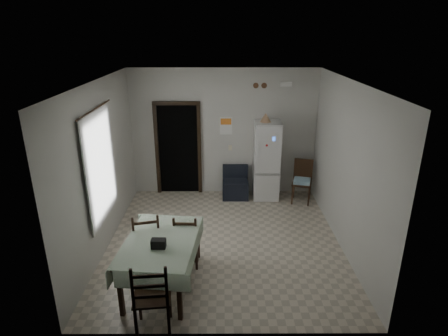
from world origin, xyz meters
The scene contains 25 objects.
ground centered at (0.00, 0.00, 0.00)m, with size 4.50×4.50×0.00m, color #BEB29B.
ceiling centered at (0.00, 0.00, 2.90)m, with size 4.20×4.50×0.02m, color white, non-canonical shape.
wall_back centered at (0.00, 2.25, 1.45)m, with size 4.20×0.02×2.90m, color beige, non-canonical shape.
wall_front centered at (0.00, -2.25, 1.45)m, with size 4.20×0.02×2.90m, color beige, non-canonical shape.
wall_left centered at (-2.10, 0.00, 1.45)m, with size 0.02×4.50×2.90m, color beige, non-canonical shape.
wall_right centered at (2.10, 0.00, 1.45)m, with size 0.02×4.50×2.90m, color beige, non-canonical shape.
doorway centered at (-1.05, 2.45, 1.06)m, with size 1.06×0.52×2.22m.
window_recess centered at (-2.15, -0.20, 1.55)m, with size 0.10×1.20×1.60m, color silver.
curtain centered at (-2.04, -0.20, 1.55)m, with size 0.02×1.45×1.85m, color beige.
curtain_rod centered at (-2.03, -0.20, 2.50)m, with size 0.02×0.02×1.60m, color black.
calendar centered at (0.05, 2.24, 1.62)m, with size 0.28×0.02×0.40m, color white.
calendar_image centered at (0.05, 2.23, 1.72)m, with size 0.24×0.01×0.14m, color orange.
light_switch centered at (0.15, 2.24, 1.10)m, with size 0.08×0.02×0.12m, color beige.
vent_left centered at (0.70, 2.23, 2.52)m, with size 0.12×0.12×0.03m, color #523421.
vent_right centered at (0.88, 2.23, 2.52)m, with size 0.12×0.12×0.03m, color #523421.
emergency_light centered at (1.35, 2.21, 2.55)m, with size 0.25×0.07×0.09m, color white.
fridge centered at (0.96, 1.93, 0.89)m, with size 0.58×0.58×1.78m, color silver, non-canonical shape.
tan_cone centered at (0.91, 1.93, 1.88)m, with size 0.24×0.24×0.20m, color #A67D5C.
navy_seat centered at (0.27, 1.93, 0.36)m, with size 0.59×0.57×0.71m, color black, non-canonical shape.
corner_chair centered at (1.74, 1.66, 0.48)m, with size 0.42×0.42×0.96m, color black, non-canonical shape.
dining_table centered at (-0.93, -1.29, 0.40)m, with size 1.01×1.54×0.80m, color #A7BCA1, non-canonical shape.
black_bag centered at (-0.92, -1.49, 0.87)m, with size 0.20×0.12×0.13m, color black.
dining_chair_far_left centered at (-1.25, -0.79, 0.51)m, with size 0.44×0.44×1.02m, color black, non-canonical shape.
dining_chair_far_right centered at (-0.61, -0.70, 0.46)m, with size 0.40×0.40×0.93m, color black, non-canonical shape.
dining_chair_near_head centered at (-0.91, -2.17, 0.54)m, with size 0.47×0.47×1.09m, color black, non-canonical shape.
Camera 1 is at (-0.02, -6.01, 3.68)m, focal length 30.00 mm.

